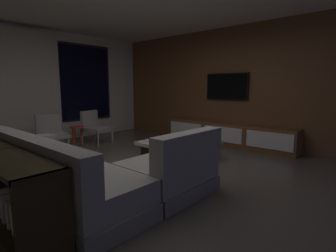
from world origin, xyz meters
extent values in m
plane|color=#564C44|center=(0.00, 0.00, 0.00)|extent=(9.20, 9.20, 0.00)
cube|color=silver|center=(0.00, 3.66, 1.35)|extent=(6.60, 0.12, 2.70)
cube|color=black|center=(1.30, 3.60, 1.45)|extent=(1.52, 0.02, 2.02)
cube|color=black|center=(1.30, 3.58, 1.45)|extent=(1.40, 0.03, 1.90)
cube|color=beige|center=(-0.55, 3.48, 1.30)|extent=(2.10, 0.12, 2.60)
cube|color=brown|center=(3.06, 0.00, 1.35)|extent=(0.12, 7.80, 2.70)
cube|color=gray|center=(-1.18, 0.11, 0.09)|extent=(0.90, 2.50, 0.18)
cube|color=#9E9991|center=(-1.18, 0.11, 0.30)|extent=(0.86, 2.42, 0.24)
cube|color=#9E9991|center=(-1.53, 0.11, 0.62)|extent=(0.20, 2.50, 0.40)
cube|color=#9E9991|center=(-1.18, 1.26, 0.51)|extent=(0.90, 0.20, 0.18)
cube|color=gray|center=(-0.20, -0.69, 0.09)|extent=(1.10, 0.90, 0.18)
cube|color=#9E9991|center=(-0.20, -0.69, 0.30)|extent=(1.07, 0.86, 0.24)
cube|color=#9E9991|center=(-0.20, -1.04, 0.62)|extent=(1.10, 0.20, 0.40)
cube|color=beige|center=(-1.41, 0.66, 0.58)|extent=(0.10, 0.36, 0.36)
cube|color=#B2A893|center=(-1.41, -0.19, 0.58)|extent=(0.10, 0.36, 0.36)
cube|color=#2D2311|center=(1.06, 0.12, 0.15)|extent=(1.00, 1.00, 0.30)
cube|color=white|center=(1.06, 0.12, 0.33)|extent=(1.16, 1.16, 0.06)
cube|color=#4B4391|center=(1.03, 0.09, 0.38)|extent=(0.28, 0.19, 0.03)
cube|color=#62B2C9|center=(1.03, 0.08, 0.40)|extent=(0.24, 0.20, 0.02)
cube|color=#A1C69E|center=(1.03, 0.09, 0.43)|extent=(0.27, 0.18, 0.02)
cylinder|color=#B2ADA0|center=(1.17, 2.30, 0.18)|extent=(0.04, 0.04, 0.36)
cylinder|color=#B2ADA0|center=(0.70, 2.19, 0.18)|extent=(0.04, 0.04, 0.36)
cylinder|color=#B2ADA0|center=(1.06, 2.78, 0.18)|extent=(0.04, 0.04, 0.36)
cylinder|color=#B2ADA0|center=(0.59, 2.68, 0.18)|extent=(0.04, 0.04, 0.36)
cube|color=#9E9991|center=(0.88, 2.49, 0.36)|extent=(0.65, 0.67, 0.08)
cube|color=#9E9991|center=(0.83, 2.72, 0.59)|extent=(0.49, 0.19, 0.38)
cylinder|color=#B2ADA0|center=(-0.03, 2.12, 0.18)|extent=(0.04, 0.04, 0.36)
cylinder|color=#B2ADA0|center=(-0.51, 2.20, 0.18)|extent=(0.04, 0.04, 0.36)
cylinder|color=#B2ADA0|center=(0.05, 2.61, 0.18)|extent=(0.04, 0.04, 0.36)
cylinder|color=#B2ADA0|center=(-0.43, 2.69, 0.18)|extent=(0.04, 0.04, 0.36)
cube|color=#9E9991|center=(-0.23, 2.41, 0.36)|extent=(0.62, 0.64, 0.08)
cube|color=#9E9991|center=(-0.19, 2.64, 0.59)|extent=(0.49, 0.16, 0.38)
cylinder|color=red|center=(0.30, 2.55, 0.23)|extent=(0.03, 0.03, 0.46)
cylinder|color=red|center=(0.50, 2.55, 0.23)|extent=(0.03, 0.03, 0.46)
cylinder|color=red|center=(0.40, 2.65, 0.23)|extent=(0.03, 0.03, 0.46)
cylinder|color=red|center=(0.40, 2.55, 0.45)|extent=(0.32, 0.32, 0.02)
cube|color=brown|center=(2.78, 0.10, 0.26)|extent=(0.44, 3.10, 0.52)
cube|color=white|center=(2.55, -0.94, 0.29)|extent=(0.02, 0.93, 0.33)
cube|color=white|center=(2.55, 0.10, 0.29)|extent=(0.02, 0.93, 0.33)
cube|color=white|center=(2.55, 1.15, 0.29)|extent=(0.02, 0.93, 0.33)
cube|color=black|center=(2.74, -0.75, 0.12)|extent=(0.33, 0.68, 0.19)
cube|color=#4AAECA|center=(2.74, -1.01, 0.11)|extent=(0.03, 0.04, 0.16)
cube|color=#97D5B8|center=(2.74, -0.93, 0.10)|extent=(0.03, 0.04, 0.16)
cube|color=#9ACD6F|center=(2.74, -0.84, 0.11)|extent=(0.03, 0.04, 0.17)
cube|color=tan|center=(2.74, -0.75, 0.11)|extent=(0.03, 0.04, 0.16)
cube|color=#885C62|center=(2.74, -0.67, 0.10)|extent=(0.03, 0.04, 0.15)
cube|color=tan|center=(2.74, -0.58, 0.12)|extent=(0.03, 0.04, 0.19)
cube|color=#40B6C1|center=(2.74, -0.49, 0.11)|extent=(0.03, 0.04, 0.18)
cube|color=black|center=(2.95, 0.25, 1.35)|extent=(0.04, 1.06, 0.61)
cube|color=black|center=(2.95, 0.25, 1.35)|extent=(0.05, 1.02, 0.57)
cube|color=#2D2311|center=(-1.85, 0.01, 0.14)|extent=(0.38, 2.04, 0.03)
cube|color=#2D2311|center=(-1.85, -1.02, 0.37)|extent=(0.40, 0.04, 0.74)
cube|color=white|center=(-1.85, -0.86, 0.28)|extent=(0.18, 0.04, 0.25)
cube|color=silver|center=(-1.85, -0.73, 0.29)|extent=(0.18, 0.04, 0.26)
cube|color=silver|center=(-1.85, -0.59, 0.28)|extent=(0.18, 0.04, 0.26)
cube|color=white|center=(-1.85, -0.46, 0.27)|extent=(0.18, 0.04, 0.24)
cube|color=silver|center=(-1.84, -0.32, 0.28)|extent=(0.18, 0.04, 0.25)
cube|color=silver|center=(-1.86, -0.19, 0.29)|extent=(0.18, 0.04, 0.27)
cube|color=silver|center=(-1.86, -0.05, 0.27)|extent=(0.18, 0.04, 0.22)
camera|label=1|loc=(-2.57, -2.80, 1.33)|focal=27.95mm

